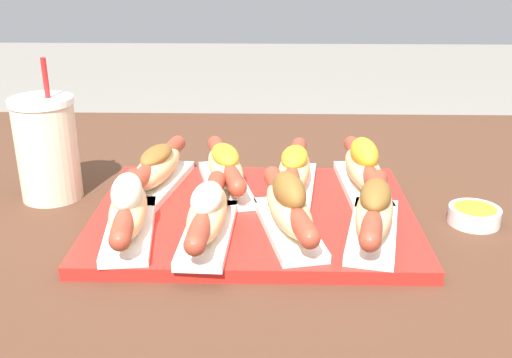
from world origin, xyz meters
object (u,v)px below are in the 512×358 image
at_px(hot_dog_4, 157,168).
at_px(drink_cup, 47,148).
at_px(hot_dog_0, 128,209).
at_px(hot_dog_3, 374,211).
at_px(hot_dog_1, 207,214).
at_px(serving_tray, 256,215).
at_px(sauce_bowl, 474,215).
at_px(hot_dog_7, 363,168).
at_px(hot_dog_2, 289,207).
at_px(hot_dog_6, 294,171).
at_px(hot_dog_5, 225,168).

relative_size(hot_dog_4, drink_cup, 1.01).
xyz_separation_m(hot_dog_0, hot_dog_3, (0.32, 0.00, -0.00)).
relative_size(hot_dog_1, hot_dog_4, 1.01).
xyz_separation_m(hot_dog_1, drink_cup, (-0.26, 0.17, 0.03)).
xyz_separation_m(serving_tray, sauce_bowl, (0.32, 0.00, 0.00)).
height_order(hot_dog_4, drink_cup, drink_cup).
bearing_deg(sauce_bowl, hot_dog_3, -154.61).
bearing_deg(hot_dog_7, hot_dog_2, -128.07).
distance_m(hot_dog_1, hot_dog_6, 0.20).
bearing_deg(sauce_bowl, serving_tray, -180.00).
bearing_deg(hot_dog_6, hot_dog_2, -94.96).
distance_m(hot_dog_0, hot_dog_1, 0.11).
height_order(hot_dog_3, sauce_bowl, hot_dog_3).
bearing_deg(hot_dog_3, serving_tray, 154.46).
height_order(serving_tray, hot_dog_1, hot_dog_1).
height_order(hot_dog_1, drink_cup, drink_cup).
bearing_deg(sauce_bowl, hot_dog_2, -165.56).
xyz_separation_m(serving_tray, hot_dog_0, (-0.17, -0.08, 0.04)).
bearing_deg(hot_dog_4, hot_dog_0, -93.44).
height_order(hot_dog_1, hot_dog_7, hot_dog_7).
relative_size(hot_dog_0, sauce_bowl, 3.08).
bearing_deg(drink_cup, sauce_bowl, -7.23).
bearing_deg(sauce_bowl, hot_dog_4, 170.23).
xyz_separation_m(serving_tray, hot_dog_6, (0.06, 0.07, 0.04)).
distance_m(serving_tray, hot_dog_3, 0.18).
height_order(hot_dog_2, drink_cup, drink_cup).
distance_m(hot_dog_2, hot_dog_5, 0.18).
distance_m(hot_dog_1, drink_cup, 0.32).
relative_size(hot_dog_0, hot_dog_3, 1.01).
distance_m(serving_tray, hot_dog_4, 0.18).
bearing_deg(hot_dog_2, drink_cup, 157.85).
height_order(hot_dog_6, hot_dog_7, hot_dog_7).
xyz_separation_m(hot_dog_4, hot_dog_6, (0.21, -0.01, 0.00)).
bearing_deg(hot_dog_4, hot_dog_3, -26.53).
distance_m(serving_tray, drink_cup, 0.34).
xyz_separation_m(hot_dog_7, sauce_bowl, (0.15, -0.08, -0.04)).
bearing_deg(hot_dog_4, hot_dog_6, -1.91).
relative_size(serving_tray, hot_dog_1, 2.01).
xyz_separation_m(hot_dog_1, sauce_bowl, (0.38, 0.09, -0.04)).
distance_m(hot_dog_3, sauce_bowl, 0.18).
bearing_deg(hot_dog_0, hot_dog_6, 34.35).
height_order(hot_dog_2, sauce_bowl, hot_dog_2).
xyz_separation_m(hot_dog_3, drink_cup, (-0.48, 0.16, 0.03)).
bearing_deg(serving_tray, drink_cup, 165.97).
bearing_deg(hot_dog_6, drink_cup, 178.92).
xyz_separation_m(hot_dog_6, drink_cup, (-0.38, 0.01, 0.03)).
distance_m(hot_dog_5, hot_dog_7, 0.21).
distance_m(hot_dog_1, hot_dog_5, 0.17).
relative_size(hot_dog_4, sauce_bowl, 3.05).
height_order(hot_dog_3, drink_cup, drink_cup).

